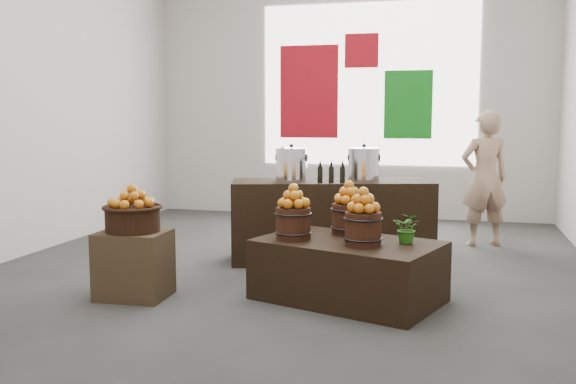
% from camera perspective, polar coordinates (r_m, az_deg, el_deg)
% --- Properties ---
extents(ground, '(7.00, 7.00, 0.00)m').
position_cam_1_polar(ground, '(6.59, 0.30, -6.72)').
color(ground, '#383835').
rests_on(ground, ground).
extents(back_wall, '(6.00, 0.04, 4.00)m').
position_cam_1_polar(back_wall, '(9.84, 5.38, 9.46)').
color(back_wall, '#B5AEA7').
rests_on(back_wall, ground).
extents(back_opening, '(3.20, 0.02, 2.40)m').
position_cam_1_polar(back_opening, '(9.78, 7.12, 9.46)').
color(back_opening, white).
rests_on(back_opening, back_wall).
extents(deco_red_left, '(0.90, 0.04, 1.40)m').
position_cam_1_polar(deco_red_left, '(9.92, 1.88, 8.89)').
color(deco_red_left, maroon).
rests_on(deco_red_left, back_wall).
extents(deco_green_right, '(0.70, 0.04, 1.00)m').
position_cam_1_polar(deco_green_right, '(9.70, 10.63, 7.64)').
color(deco_green_right, '#106B15').
rests_on(deco_green_right, back_wall).
extents(deco_red_upper, '(0.50, 0.04, 0.50)m').
position_cam_1_polar(deco_red_upper, '(9.82, 6.56, 12.38)').
color(deco_red_upper, maroon).
rests_on(deco_red_upper, back_wall).
extents(crate, '(0.59, 0.49, 0.57)m').
position_cam_1_polar(crate, '(5.63, -13.53, -6.28)').
color(crate, '#473621').
rests_on(crate, ground).
extents(wicker_basket, '(0.46, 0.46, 0.21)m').
position_cam_1_polar(wicker_basket, '(5.55, -13.64, -2.38)').
color(wicker_basket, black).
rests_on(wicker_basket, crate).
extents(apples_in_basket, '(0.36, 0.36, 0.19)m').
position_cam_1_polar(apples_in_basket, '(5.53, -13.70, -0.34)').
color(apples_in_basket, '#9E0D05').
rests_on(apples_in_basket, wicker_basket).
extents(display_table, '(1.67, 1.33, 0.51)m').
position_cam_1_polar(display_table, '(5.42, 5.36, -6.96)').
color(display_table, black).
rests_on(display_table, ground).
extents(apple_bucket_front_left, '(0.29, 0.29, 0.27)m').
position_cam_1_polar(apple_bucket_front_left, '(5.38, 0.48, -2.82)').
color(apple_bucket_front_left, '#36160E').
rests_on(apple_bucket_front_left, display_table).
extents(apples_in_bucket_front_left, '(0.22, 0.22, 0.20)m').
position_cam_1_polar(apples_in_bucket_front_left, '(5.35, 0.48, -0.36)').
color(apples_in_bucket_front_left, '#9E0D05').
rests_on(apples_in_bucket_front_left, apple_bucket_front_left).
extents(apple_bucket_front_right, '(0.29, 0.29, 0.27)m').
position_cam_1_polar(apple_bucket_front_right, '(5.16, 6.69, -3.29)').
color(apple_bucket_front_right, '#36160E').
rests_on(apple_bucket_front_right, display_table).
extents(apples_in_bucket_front_right, '(0.22, 0.22, 0.20)m').
position_cam_1_polar(apples_in_bucket_front_right, '(5.12, 6.72, -0.72)').
color(apples_in_bucket_front_right, '#9E0D05').
rests_on(apples_in_bucket_front_right, apple_bucket_front_right).
extents(apple_bucket_rear, '(0.29, 0.29, 0.27)m').
position_cam_1_polar(apple_bucket_rear, '(5.65, 5.39, -2.40)').
color(apple_bucket_rear, '#36160E').
rests_on(apple_bucket_rear, display_table).
extents(apples_in_bucket_rear, '(0.22, 0.22, 0.20)m').
position_cam_1_polar(apples_in_bucket_rear, '(5.61, 5.42, -0.05)').
color(apples_in_bucket_rear, '#9E0D05').
rests_on(apples_in_bucket_rear, apple_bucket_rear).
extents(herb_garnish_right, '(0.27, 0.25, 0.25)m').
position_cam_1_polar(herb_garnish_right, '(5.30, 10.59, -3.18)').
color(herb_garnish_right, '#225E13').
rests_on(herb_garnish_right, display_table).
extents(herb_garnish_left, '(0.19, 0.17, 0.28)m').
position_cam_1_polar(herb_garnish_left, '(5.84, 0.89, -1.99)').
color(herb_garnish_left, '#225E13').
rests_on(herb_garnish_left, display_table).
extents(counter, '(2.20, 1.22, 0.86)m').
position_cam_1_polar(counter, '(6.83, 3.91, -2.57)').
color(counter, black).
rests_on(counter, ground).
extents(stock_pot_left, '(0.32, 0.32, 0.32)m').
position_cam_1_polar(stock_pot_left, '(6.73, 0.31, 2.38)').
color(stock_pot_left, silver).
rests_on(stock_pot_left, counter).
extents(stock_pot_center, '(0.32, 0.32, 0.32)m').
position_cam_1_polar(stock_pot_center, '(6.80, 6.75, 2.38)').
color(stock_pot_center, silver).
rests_on(stock_pot_center, counter).
extents(oil_cruets, '(0.24, 0.12, 0.24)m').
position_cam_1_polar(oil_cruets, '(6.56, 4.12, 1.87)').
color(oil_cruets, black).
rests_on(oil_cruets, counter).
extents(shopper, '(0.69, 0.58, 1.60)m').
position_cam_1_polar(shopper, '(7.90, 17.06, 1.14)').
color(shopper, '#A07E62').
rests_on(shopper, ground).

